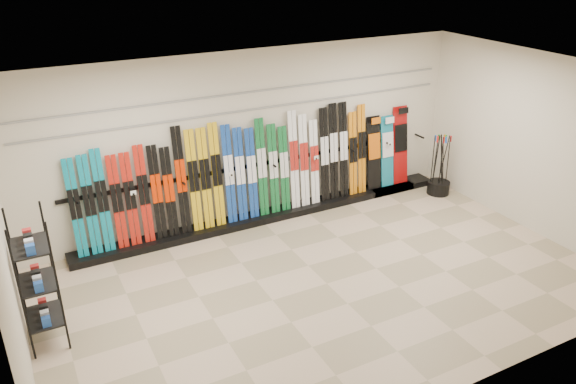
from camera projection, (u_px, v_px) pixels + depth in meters
floor at (327, 284)px, 8.22m from camera, size 8.00×8.00×0.00m
back_wall at (254, 137)px, 9.62m from camera, size 8.00×0.00×8.00m
left_wall at (6, 263)px, 5.91m from camera, size 0.00×5.00×5.00m
right_wall at (536, 144)px, 9.29m from camera, size 0.00×5.00×5.00m
ceiling at (334, 81)px, 6.98m from camera, size 8.00×8.00×0.00m
ski_rack_base at (272, 215)px, 10.13m from camera, size 8.00×0.40×0.12m
skis at (237, 175)px, 9.53m from camera, size 5.36×0.22×1.81m
snowboards at (388, 150)px, 10.94m from camera, size 0.95×0.24×1.53m
accessory_rack at (37, 280)px, 6.73m from camera, size 0.40×0.60×1.76m
pole_bin at (438, 187)px, 11.07m from camera, size 0.43×0.43×0.25m
ski_poles at (440, 165)px, 10.87m from camera, size 0.36×0.29×1.18m
slatwall_rail_0 at (253, 109)px, 9.39m from camera, size 7.60×0.02×0.03m
slatwall_rail_1 at (253, 92)px, 9.27m from camera, size 7.60×0.02×0.03m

